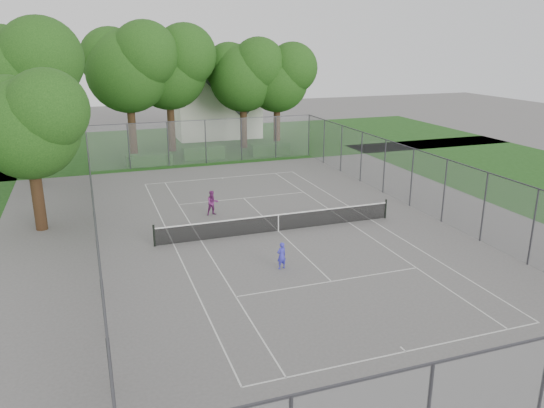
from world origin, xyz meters
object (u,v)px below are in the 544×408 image
object	(u,v)px
girl_player	(282,256)
woman_player	(213,203)
tennis_net	(278,222)
house	(215,95)

from	to	relation	value
girl_player	woman_player	bearing A→B (deg)	-95.93
tennis_net	house	world-z (taller)	house
house	woman_player	world-z (taller)	house
girl_player	woman_player	world-z (taller)	woman_player
girl_player	woman_player	size ratio (longest dim) A/B	0.85
tennis_net	girl_player	xyz separation A→B (m)	(-1.50, -4.48, 0.10)
tennis_net	woman_player	bearing A→B (deg)	124.38
woman_player	girl_player	bearing A→B (deg)	-87.64
tennis_net	woman_player	xyz separation A→B (m)	(-2.60, 3.80, 0.21)
woman_player	tennis_net	bearing A→B (deg)	-60.82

